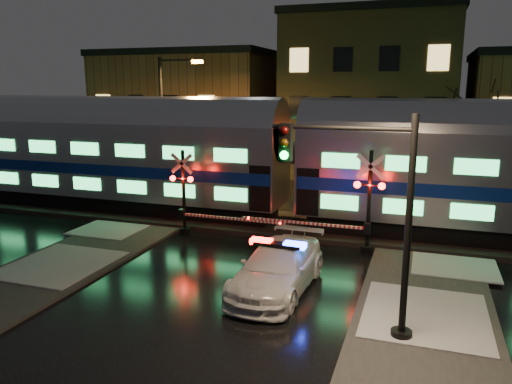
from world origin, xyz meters
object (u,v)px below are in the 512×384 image
(streetlight, at_px, (166,118))
(police_car, at_px, (278,268))
(crossing_signal_right, at_px, (359,211))
(crossing_signal_left, at_px, (190,201))
(traffic_light, at_px, (370,223))

(streetlight, bearing_deg, police_car, -48.00)
(police_car, relative_size, crossing_signal_right, 0.91)
(police_car, xyz_separation_m, crossing_signal_right, (2.03, 4.66, 0.97))
(police_car, distance_m, crossing_signal_right, 5.18)
(streetlight, bearing_deg, crossing_signal_left, -54.58)
(crossing_signal_right, xyz_separation_m, streetlight, (-12.26, 6.69, 3.04))
(crossing_signal_right, relative_size, traffic_light, 0.99)
(traffic_light, distance_m, streetlight, 19.13)
(police_car, height_order, crossing_signal_right, crossing_signal_right)
(traffic_light, xyz_separation_m, streetlight, (-13.36, 13.59, 1.59))
(crossing_signal_left, height_order, traffic_light, traffic_light)
(crossing_signal_right, relative_size, crossing_signal_left, 1.09)
(crossing_signal_left, relative_size, traffic_light, 0.91)
(streetlight, bearing_deg, traffic_light, -45.49)
(crossing_signal_right, bearing_deg, streetlight, 151.37)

